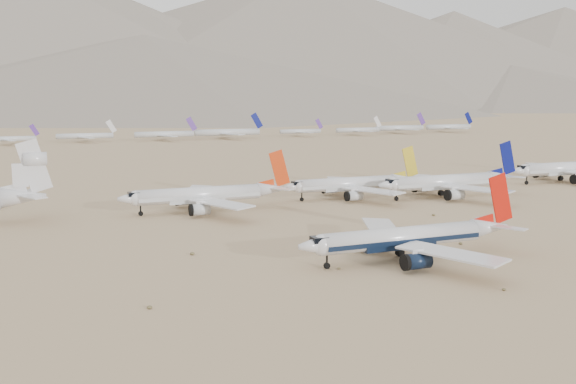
# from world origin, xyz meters

# --- Properties ---
(ground) EXTENTS (7000.00, 7000.00, 0.00)m
(ground) POSITION_xyz_m (0.00, 0.00, 0.00)
(ground) COLOR #977A58
(ground) RESTS_ON ground
(main_airliner) EXTENTS (45.07, 44.02, 15.91)m
(main_airliner) POSITION_xyz_m (7.65, -5.00, 4.37)
(main_airliner) COLOR silver
(main_airliner) RESTS_ON ground
(row2_navy_widebody) EXTENTS (47.62, 46.57, 16.94)m
(row2_navy_widebody) POSITION_xyz_m (60.85, 55.62, 4.73)
(row2_navy_widebody) COLOR silver
(row2_navy_widebody) RESTS_ON ground
(row2_gold_tail) EXTENTS (43.46, 42.50, 15.47)m
(row2_gold_tail) POSITION_xyz_m (32.55, 65.37, 4.33)
(row2_gold_tail) COLOR silver
(row2_gold_tail) RESTS_ON ground
(row2_orange_tail) EXTENTS (45.39, 44.40, 16.19)m
(row2_orange_tail) POSITION_xyz_m (-15.01, 60.16, 4.54)
(row2_orange_tail) COLOR silver
(row2_orange_tail) RESTS_ON ground
(row2_blue_far) EXTENTS (49.50, 48.40, 17.59)m
(row2_blue_far) POSITION_xyz_m (122.89, 68.36, 4.90)
(row2_blue_far) COLOR silver
(row2_blue_far) RESTS_ON ground
(distant_storage_row) EXTENTS (585.54, 52.57, 16.33)m
(distant_storage_row) POSITION_xyz_m (28.52, 338.41, 4.49)
(distant_storage_row) COLOR silver
(distant_storage_row) RESTS_ON ground
(mountain_range) EXTENTS (7354.00, 3024.00, 470.00)m
(mountain_range) POSITION_xyz_m (70.18, 1648.01, 190.32)
(mountain_range) COLOR slate
(mountain_range) RESTS_ON ground
(foothills) EXTENTS (4637.50, 1395.00, 155.00)m
(foothills) POSITION_xyz_m (526.68, 1100.00, 67.15)
(foothills) COLOR slate
(foothills) RESTS_ON ground
(desert_scrub) EXTENTS (261.14, 121.67, 0.63)m
(desert_scrub) POSITION_xyz_m (0.69, -28.23, 0.29)
(desert_scrub) COLOR brown
(desert_scrub) RESTS_ON ground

